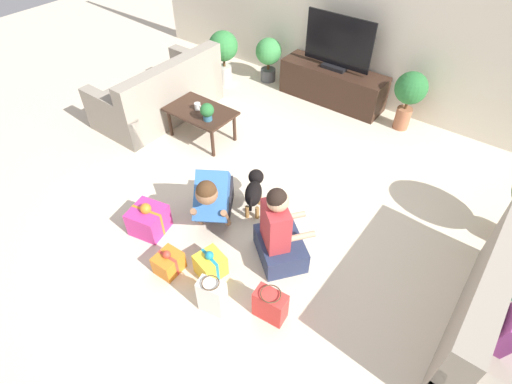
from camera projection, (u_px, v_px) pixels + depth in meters
ground_plane at (276, 205)px, 4.42m from camera, size 16.00×16.00×0.00m
wall_back at (399, 16)px, 5.06m from camera, size 8.40×0.06×2.60m
sofa_left at (160, 95)px, 5.59m from camera, size 0.92×1.74×0.84m
coffee_table at (201, 114)px, 5.10m from camera, size 0.87×0.55×0.42m
tv_console at (332, 85)px, 5.88m from camera, size 1.56×0.47×0.52m
tv at (338, 45)px, 5.47m from camera, size 1.00×0.20×0.74m
potted_plant_back_left at (269, 55)px, 6.23m from camera, size 0.40×0.40×0.69m
potted_plant_corner_left at (223, 50)px, 6.05m from camera, size 0.44×0.44×0.84m
potted_plant_back_right at (410, 93)px, 5.16m from camera, size 0.42×0.42×0.81m
person_kneeling at (214, 197)px, 4.00m from camera, size 0.67×0.81×0.79m
person_sitting at (279, 235)px, 3.68m from camera, size 0.66×0.63×0.89m
dog at (254, 189)px, 4.23m from camera, size 0.35×0.51×0.38m
gift_box_a at (149, 220)px, 4.06m from camera, size 0.40×0.39×0.36m
gift_box_b at (210, 265)px, 3.68m from camera, size 0.29×0.29×0.30m
gift_box_c at (169, 263)px, 3.72m from camera, size 0.22×0.25×0.27m
gift_bag_a at (270, 305)px, 3.34m from camera, size 0.29×0.19×0.33m
gift_bag_b at (212, 296)px, 3.36m from camera, size 0.25×0.18×0.39m
mug at (198, 106)px, 5.05m from camera, size 0.12×0.08×0.09m
tabletop_plant at (207, 111)px, 4.82m from camera, size 0.17×0.17×0.22m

